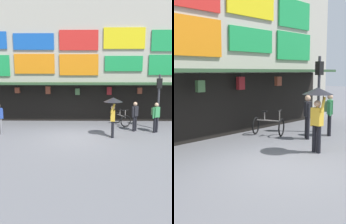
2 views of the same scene
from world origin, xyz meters
TOP-DOWN VIEW (x-y plane):
  - ground_plane at (0.00, 0.00)m, footprint 80.00×80.00m
  - shopfront at (0.00, 4.57)m, footprint 18.00×2.60m
  - traffic_light_far at (4.70, 1.72)m, footprint 0.30×0.34m
  - bicycle_parked at (2.73, 2.78)m, footprint 1.11×1.35m
  - pedestrian_in_blue at (4.38, 1.00)m, footprint 0.48×0.47m
  - pedestrian_with_umbrella at (1.90, -0.03)m, footprint 0.96×0.96m
  - pedestrian_in_purple at (3.29, 1.29)m, footprint 0.40×0.42m

SIDE VIEW (x-z plane):
  - ground_plane at x=0.00m, z-range 0.00..0.00m
  - bicycle_parked at x=2.73m, z-range -0.13..0.92m
  - pedestrian_in_purple at x=3.29m, z-range 0.11..1.79m
  - pedestrian_in_blue at x=4.38m, z-range 0.14..1.82m
  - pedestrian_with_umbrella at x=1.90m, z-range 0.60..2.68m
  - traffic_light_far at x=4.70m, z-range 0.54..3.74m
  - shopfront at x=0.00m, z-range -0.04..7.96m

